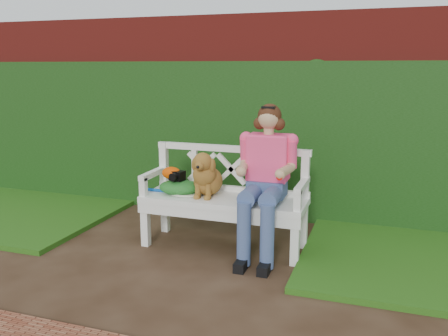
% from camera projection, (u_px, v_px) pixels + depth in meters
% --- Properties ---
extents(ground, '(60.00, 60.00, 0.00)m').
position_uv_depth(ground, '(157.00, 269.00, 3.94)').
color(ground, black).
extents(brick_wall, '(10.00, 0.30, 2.20)m').
position_uv_depth(brick_wall, '(228.00, 115.00, 5.46)').
color(brick_wall, maroon).
rests_on(brick_wall, ground).
extents(ivy_hedge, '(10.00, 0.18, 1.70)m').
position_uv_depth(ivy_hedge, '(222.00, 139.00, 5.31)').
color(ivy_hedge, '#1F4A18').
rests_on(ivy_hedge, ground).
extents(grass_left, '(2.60, 2.00, 0.05)m').
position_uv_depth(grass_left, '(6.00, 208.00, 5.52)').
color(grass_left, '#163C0D').
rests_on(grass_left, ground).
extents(garden_bench, '(1.64, 0.79, 0.48)m').
position_uv_depth(garden_bench, '(224.00, 222.00, 4.37)').
color(garden_bench, white).
rests_on(garden_bench, ground).
extents(seated_woman, '(0.61, 0.77, 1.28)m').
position_uv_depth(seated_woman, '(267.00, 184.00, 4.15)').
color(seated_woman, '#CD3A5F').
rests_on(seated_woman, ground).
extents(dog, '(0.41, 0.46, 0.43)m').
position_uv_depth(dog, '(207.00, 173.00, 4.32)').
color(dog, '#B05D2C').
rests_on(dog, garden_bench).
extents(tennis_racket, '(0.65, 0.45, 0.03)m').
position_uv_depth(tennis_racket, '(183.00, 193.00, 4.41)').
color(tennis_racket, white).
rests_on(tennis_racket, garden_bench).
extents(green_bag, '(0.45, 0.39, 0.13)m').
position_uv_depth(green_bag, '(179.00, 187.00, 4.41)').
color(green_bag, green).
rests_on(green_bag, garden_bench).
extents(camera_item, '(0.15, 0.12, 0.09)m').
position_uv_depth(camera_item, '(177.00, 175.00, 4.39)').
color(camera_item, black).
rests_on(camera_item, green_bag).
extents(baseball_glove, '(0.22, 0.20, 0.12)m').
position_uv_depth(baseball_glove, '(171.00, 173.00, 4.42)').
color(baseball_glove, '#D74401').
rests_on(baseball_glove, green_bag).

